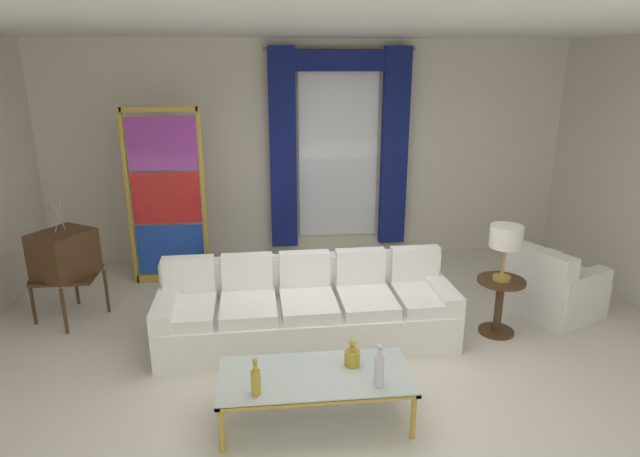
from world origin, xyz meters
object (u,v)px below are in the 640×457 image
object	(u,v)px
couch_white_long	(307,309)
bottle_blue_decanter	(379,369)
bottle_amber_squat	(352,356)
table_lamp_brass	(506,239)
stained_glass_divider	(167,201)
coffee_table	(315,378)
vintage_tv	(64,256)
peacock_figurine	(208,273)
armchair_white	(551,289)
bottle_crystal_tall	(256,380)
round_side_table	(499,301)

from	to	relation	value
couch_white_long	bottle_blue_decanter	size ratio (longest dim) A/B	8.53
bottle_amber_squat	table_lamp_brass	xyz separation A→B (m)	(1.71, 1.12, 0.54)
couch_white_long	bottle_blue_decanter	distance (m)	1.62
stained_glass_divider	table_lamp_brass	world-z (taller)	stained_glass_divider
coffee_table	table_lamp_brass	world-z (taller)	table_lamp_brass
vintage_tv	stained_glass_divider	world-z (taller)	stained_glass_divider
stained_glass_divider	table_lamp_brass	size ratio (longest dim) A/B	3.86
stained_glass_divider	peacock_figurine	world-z (taller)	stained_glass_divider
bottle_blue_decanter	couch_white_long	bearing A→B (deg)	104.77
table_lamp_brass	bottle_amber_squat	bearing A→B (deg)	-146.78
bottle_blue_decanter	bottle_amber_squat	xyz separation A→B (m)	(-0.15, 0.30, -0.06)
bottle_blue_decanter	peacock_figurine	distance (m)	3.25
coffee_table	armchair_white	bearing A→B (deg)	29.73
armchair_white	bottle_crystal_tall	bearing A→B (deg)	-150.87
bottle_blue_decanter	stained_glass_divider	world-z (taller)	stained_glass_divider
bottle_crystal_tall	round_side_table	world-z (taller)	bottle_crystal_tall
peacock_figurine	table_lamp_brass	bearing A→B (deg)	-25.14
coffee_table	round_side_table	bearing A→B (deg)	31.18
armchair_white	stained_glass_divider	distance (m)	4.61
couch_white_long	table_lamp_brass	bearing A→B (deg)	-3.64
bottle_amber_squat	stained_glass_divider	distance (m)	3.47
bottle_amber_squat	vintage_tv	xyz separation A→B (m)	(-2.79, 1.94, 0.24)
peacock_figurine	table_lamp_brass	world-z (taller)	table_lamp_brass
bottle_crystal_tall	armchair_white	bearing A→B (deg)	29.13
couch_white_long	bottle_amber_squat	size ratio (longest dim) A/B	13.05
couch_white_long	bottle_crystal_tall	bearing A→B (deg)	-107.57
coffee_table	bottle_blue_decanter	world-z (taller)	bottle_blue_decanter
peacock_figurine	bottle_crystal_tall	bearing A→B (deg)	-78.06
vintage_tv	round_side_table	world-z (taller)	vintage_tv
stained_glass_divider	armchair_white	bearing A→B (deg)	-17.81
bottle_blue_decanter	stained_glass_divider	size ratio (longest dim) A/B	0.16
armchair_white	peacock_figurine	world-z (taller)	armchair_white
peacock_figurine	bottle_amber_squat	bearing A→B (deg)	-62.07
bottle_crystal_tall	bottle_amber_squat	world-z (taller)	bottle_crystal_tall
bottle_amber_squat	armchair_white	world-z (taller)	armchair_white
vintage_tv	bottle_amber_squat	bearing A→B (deg)	-34.90
bottle_blue_decanter	table_lamp_brass	size ratio (longest dim) A/B	0.60
coffee_table	couch_white_long	bearing A→B (deg)	88.14
bottle_amber_squat	table_lamp_brass	distance (m)	2.12
bottle_crystal_tall	vintage_tv	xyz separation A→B (m)	(-2.04, 2.25, 0.20)
armchair_white	peacock_figurine	xyz separation A→B (m)	(-3.84, 1.07, -0.07)
bottle_blue_decanter	armchair_white	world-z (taller)	armchair_white
coffee_table	table_lamp_brass	bearing A→B (deg)	31.18
armchair_white	table_lamp_brass	xyz separation A→B (m)	(-0.77, -0.37, 0.74)
armchair_white	bottle_blue_decanter	bearing A→B (deg)	-142.50
couch_white_long	armchair_white	distance (m)	2.75
coffee_table	bottle_crystal_tall	xyz separation A→B (m)	(-0.45, -0.21, 0.15)
table_lamp_brass	vintage_tv	bearing A→B (deg)	169.65
bottle_blue_decanter	round_side_table	world-z (taller)	bottle_blue_decanter
peacock_figurine	round_side_table	distance (m)	3.40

